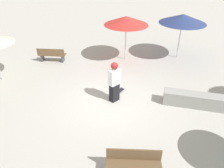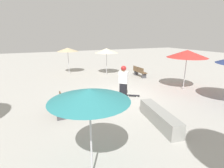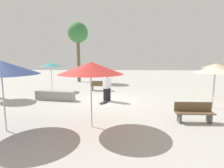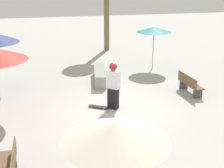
{
  "view_description": "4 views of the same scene",
  "coord_description": "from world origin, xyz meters",
  "px_view_note": "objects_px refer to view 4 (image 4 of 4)",
  "views": [
    {
      "loc": [
        -7.7,
        -0.73,
        5.68
      ],
      "look_at": [
        -0.08,
        -0.13,
        0.97
      ],
      "focal_mm": 35.0,
      "sensor_mm": 36.0,
      "label": 1
    },
    {
      "loc": [
        -4.36,
        -8.7,
        3.52
      ],
      "look_at": [
        -0.35,
        0.26,
        0.72
      ],
      "focal_mm": 28.0,
      "sensor_mm": 36.0,
      "label": 2
    },
    {
      "loc": [
        11.08,
        0.46,
        2.71
      ],
      "look_at": [
        -0.34,
        0.1,
        1.04
      ],
      "focal_mm": 28.0,
      "sensor_mm": 36.0,
      "label": 3
    },
    {
      "loc": [
        2.83,
        10.75,
        4.91
      ],
      "look_at": [
        0.15,
        -0.4,
        0.94
      ],
      "focal_mm": 50.0,
      "sensor_mm": 36.0,
      "label": 4
    }
  ],
  "objects_px": {
    "concrete_ledge": "(100,75)",
    "bench_near": "(190,84)",
    "bench_far": "(8,168)",
    "shade_umbrella_cream": "(116,132)",
    "shade_umbrella_teal": "(154,30)",
    "skater_main": "(113,84)",
    "skateboard": "(98,107)"
  },
  "relations": [
    {
      "from": "concrete_ledge",
      "to": "bench_near",
      "type": "height_order",
      "value": "bench_near"
    },
    {
      "from": "bench_near",
      "to": "bench_far",
      "type": "relative_size",
      "value": 1.01
    },
    {
      "from": "bench_near",
      "to": "bench_far",
      "type": "xyz_separation_m",
      "value": [
        7.29,
        4.75,
        0.0
      ]
    },
    {
      "from": "bench_far",
      "to": "shade_umbrella_cream",
      "type": "relative_size",
      "value": 0.68
    },
    {
      "from": "shade_umbrella_teal",
      "to": "skater_main",
      "type": "bearing_deg",
      "value": 54.65
    },
    {
      "from": "skateboard",
      "to": "shade_umbrella_teal",
      "type": "bearing_deg",
      "value": -98.29
    },
    {
      "from": "skater_main",
      "to": "shade_umbrella_teal",
      "type": "xyz_separation_m",
      "value": [
        -3.45,
        -4.86,
        1.2
      ]
    },
    {
      "from": "bench_near",
      "to": "shade_umbrella_teal",
      "type": "xyz_separation_m",
      "value": [
        0.21,
        -4.04,
        1.77
      ]
    },
    {
      "from": "bench_near",
      "to": "shade_umbrella_cream",
      "type": "xyz_separation_m",
      "value": [
        5.05,
        6.71,
        1.71
      ]
    },
    {
      "from": "skater_main",
      "to": "bench_far",
      "type": "height_order",
      "value": "skater_main"
    },
    {
      "from": "shade_umbrella_teal",
      "to": "bench_far",
      "type": "bearing_deg",
      "value": 51.17
    },
    {
      "from": "concrete_ledge",
      "to": "bench_far",
      "type": "xyz_separation_m",
      "value": [
        3.78,
        7.35,
        0.12
      ]
    },
    {
      "from": "bench_near",
      "to": "shade_umbrella_cream",
      "type": "height_order",
      "value": "shade_umbrella_cream"
    },
    {
      "from": "skateboard",
      "to": "shade_umbrella_cream",
      "type": "bearing_deg",
      "value": 114.2
    },
    {
      "from": "concrete_ledge",
      "to": "shade_umbrella_teal",
      "type": "xyz_separation_m",
      "value": [
        -3.3,
        -1.45,
        1.89
      ]
    },
    {
      "from": "skater_main",
      "to": "shade_umbrella_cream",
      "type": "xyz_separation_m",
      "value": [
        1.39,
        5.9,
        1.15
      ]
    },
    {
      "from": "concrete_ledge",
      "to": "bench_far",
      "type": "distance_m",
      "value": 8.27
    },
    {
      "from": "bench_near",
      "to": "shade_umbrella_cream",
      "type": "distance_m",
      "value": 8.58
    },
    {
      "from": "skater_main",
      "to": "bench_near",
      "type": "bearing_deg",
      "value": -123.62
    },
    {
      "from": "concrete_ledge",
      "to": "bench_far",
      "type": "bearing_deg",
      "value": 62.77
    },
    {
      "from": "skateboard",
      "to": "bench_near",
      "type": "bearing_deg",
      "value": -138.77
    },
    {
      "from": "bench_near",
      "to": "shade_umbrella_teal",
      "type": "distance_m",
      "value": 4.42
    },
    {
      "from": "skateboard",
      "to": "shade_umbrella_cream",
      "type": "relative_size",
      "value": 0.33
    },
    {
      "from": "skater_main",
      "to": "bench_far",
      "type": "xyz_separation_m",
      "value": [
        3.63,
        3.94,
        -0.57
      ]
    },
    {
      "from": "bench_near",
      "to": "shade_umbrella_teal",
      "type": "bearing_deg",
      "value": -178.89
    },
    {
      "from": "concrete_ledge",
      "to": "shade_umbrella_teal",
      "type": "height_order",
      "value": "shade_umbrella_teal"
    },
    {
      "from": "concrete_ledge",
      "to": "bench_near",
      "type": "bearing_deg",
      "value": 143.53
    },
    {
      "from": "bench_far",
      "to": "shade_umbrella_teal",
      "type": "height_order",
      "value": "shade_umbrella_teal"
    },
    {
      "from": "skater_main",
      "to": "skateboard",
      "type": "height_order",
      "value": "skater_main"
    },
    {
      "from": "skater_main",
      "to": "bench_near",
      "type": "xyz_separation_m",
      "value": [
        -3.66,
        -0.82,
        -0.57
      ]
    },
    {
      "from": "skateboard",
      "to": "shade_umbrella_teal",
      "type": "distance_m",
      "value": 6.56
    },
    {
      "from": "skater_main",
      "to": "bench_near",
      "type": "height_order",
      "value": "skater_main"
    }
  ]
}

